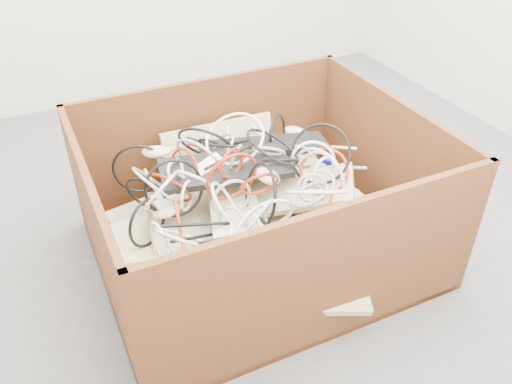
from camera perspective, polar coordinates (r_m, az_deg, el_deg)
name	(u,v)px	position (r m, az deg, el deg)	size (l,w,h in m)	color
ground	(279,205)	(2.49, 2.52, -1.45)	(3.00, 3.00, 0.00)	#505052
cardboard_box	(254,227)	(2.13, -0.20, -3.80)	(1.24, 1.04, 0.60)	#402510
keyboard_pile	(255,198)	(2.06, -0.07, -0.63)	(1.09, 1.00, 0.31)	#C6BF8B
mice_scatter	(246,190)	(1.97, -1.12, 0.17)	(0.79, 0.76, 0.20)	beige
power_strip_left	(189,182)	(1.98, -7.28, 1.09)	(0.31, 0.06, 0.04)	white
power_strip_right	(256,251)	(1.76, 0.03, -6.39)	(0.31, 0.06, 0.04)	white
vga_plug	(328,159)	(2.13, 7.78, 3.49)	(0.04, 0.04, 0.02)	#0D0CB5
cable_tangle	(233,180)	(1.95, -2.50, 1.25)	(1.03, 0.86, 0.43)	silver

